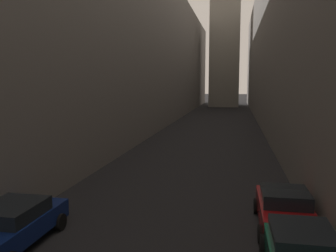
% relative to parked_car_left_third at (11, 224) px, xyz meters
% --- Properties ---
extents(ground_plane, '(264.00, 264.00, 0.00)m').
position_rel_parked_car_left_third_xyz_m(ground_plane, '(4.40, 30.07, -0.73)').
color(ground_plane, black).
extents(building_block_left, '(12.56, 108.00, 18.61)m').
position_rel_parked_car_left_third_xyz_m(building_block_left, '(-7.38, 32.07, 8.57)').
color(building_block_left, slate).
rests_on(building_block_left, ground).
extents(building_block_right, '(15.20, 108.00, 19.79)m').
position_rel_parked_car_left_third_xyz_m(building_block_right, '(17.50, 32.07, 9.16)').
color(building_block_right, slate).
rests_on(building_block_right, ground).
extents(parked_car_left_third, '(2.05, 4.31, 1.39)m').
position_rel_parked_car_left_third_xyz_m(parked_car_left_third, '(0.00, 0.00, 0.00)').
color(parked_car_left_third, navy).
rests_on(parked_car_left_third, ground).
extents(parked_car_right_far, '(1.98, 4.10, 1.44)m').
position_rel_parked_car_left_third_xyz_m(parked_car_right_far, '(8.80, 3.10, 0.01)').
color(parked_car_right_far, maroon).
rests_on(parked_car_right_far, ground).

